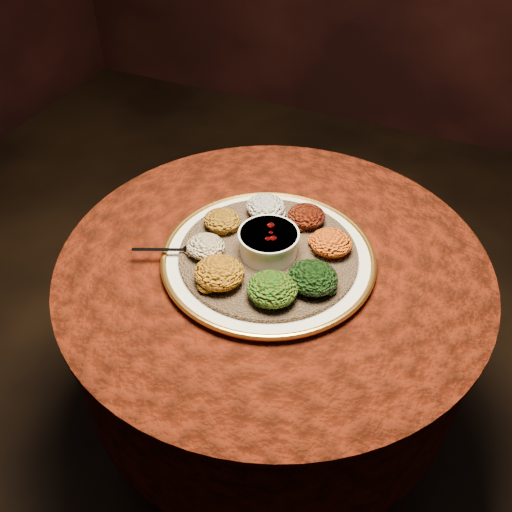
% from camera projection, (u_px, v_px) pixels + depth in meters
% --- Properties ---
extents(table, '(0.96, 0.96, 0.73)m').
position_uv_depth(table, '(272.00, 314.00, 1.38)').
color(table, black).
rests_on(table, ground).
extents(platter, '(0.51, 0.51, 0.02)m').
position_uv_depth(platter, '(268.00, 258.00, 1.25)').
color(platter, white).
rests_on(platter, table).
extents(injera, '(0.50, 0.50, 0.01)m').
position_uv_depth(injera, '(268.00, 254.00, 1.24)').
color(injera, brown).
rests_on(injera, platter).
extents(stew_bowl, '(0.13, 0.13, 0.05)m').
position_uv_depth(stew_bowl, '(269.00, 241.00, 1.22)').
color(stew_bowl, white).
rests_on(stew_bowl, injera).
extents(spoon, '(0.15, 0.07, 0.01)m').
position_uv_depth(spoon, '(187.00, 250.00, 1.24)').
color(spoon, silver).
rests_on(spoon, injera).
extents(portion_ayib, '(0.09, 0.09, 0.04)m').
position_uv_depth(portion_ayib, '(266.00, 207.00, 1.32)').
color(portion_ayib, beige).
rests_on(portion_ayib, injera).
extents(portion_kitfo, '(0.09, 0.08, 0.04)m').
position_uv_depth(portion_kitfo, '(306.00, 216.00, 1.30)').
color(portion_kitfo, black).
rests_on(portion_kitfo, injera).
extents(portion_tikil, '(0.09, 0.09, 0.04)m').
position_uv_depth(portion_tikil, '(331.00, 243.00, 1.23)').
color(portion_tikil, '#A35F0D').
rests_on(portion_tikil, injera).
extents(portion_gomen, '(0.10, 0.10, 0.05)m').
position_uv_depth(portion_gomen, '(313.00, 278.00, 1.14)').
color(portion_gomen, black).
rests_on(portion_gomen, injera).
extents(portion_mixveg, '(0.10, 0.10, 0.05)m').
position_uv_depth(portion_mixveg, '(272.00, 289.00, 1.12)').
color(portion_mixveg, '#A0310A').
rests_on(portion_mixveg, injera).
extents(portion_kik, '(0.10, 0.10, 0.05)m').
position_uv_depth(portion_kik, '(219.00, 273.00, 1.15)').
color(portion_kik, '#B66810').
rests_on(portion_kik, injera).
extents(portion_timatim, '(0.08, 0.08, 0.04)m').
position_uv_depth(portion_timatim, '(206.00, 246.00, 1.22)').
color(portion_timatim, maroon).
rests_on(portion_timatim, injera).
extents(portion_shiro, '(0.08, 0.08, 0.04)m').
position_uv_depth(portion_shiro, '(222.00, 220.00, 1.29)').
color(portion_shiro, '#955912').
rests_on(portion_shiro, injera).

